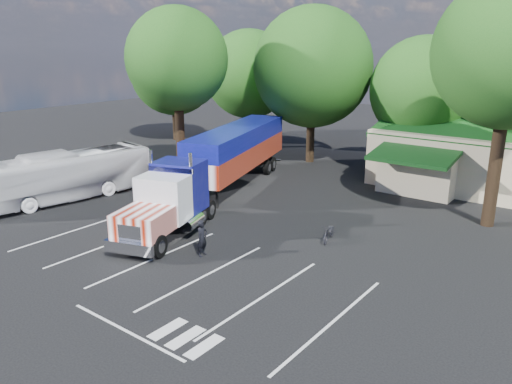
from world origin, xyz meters
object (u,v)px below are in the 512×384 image
Objects in this scene: silver_sedan at (406,181)px; bicycle at (329,232)px; tour_bus at (67,176)px; woman at (202,238)px; semi_truck at (223,159)px.

bicycle is at bearing -156.92° from silver_sedan.
tour_bus reaches higher than silver_sedan.
woman reaches higher than silver_sedan.
semi_truck reaches higher than silver_sedan.
semi_truck reaches higher than woman.
bicycle is at bearing -34.62° from semi_truck.
woman is 0.16× the size of tour_bus.
semi_truck is at bearing 50.78° from tour_bus.
silver_sedan is (3.40, 17.31, -0.28)m from woman.
silver_sedan is (9.29, 8.97, -1.89)m from semi_truck.
tour_bus is at bearing -155.91° from semi_truck.
bicycle is at bearing -41.19° from woman.
silver_sedan reaches higher than bicycle.
semi_truck is 10.29m from tour_bus.
woman is 17.64m from silver_sedan.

